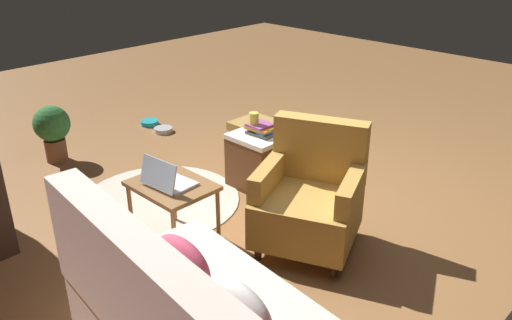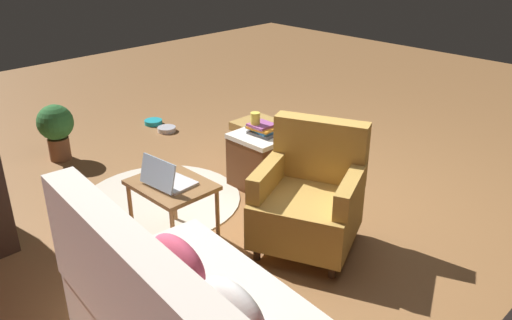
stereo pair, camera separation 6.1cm
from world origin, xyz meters
name	(u,v)px [view 2 (the right image)]	position (x,y,z in m)	size (l,w,h in m)	color
ground	(298,207)	(0.00, 0.00, 0.00)	(12.00, 12.00, 0.00)	olive
armchair	(310,198)	(-0.39, 0.34, 0.36)	(0.87, 0.88, 0.87)	#B78C3F
laptop_desk	(172,191)	(0.29, 1.01, 0.42)	(0.56, 0.44, 0.48)	olive
laptop	(166,179)	(0.29, 1.05, 0.53)	(0.34, 0.28, 0.21)	silver
wicker_hamper	(262,160)	(0.49, -0.08, 0.24)	(0.45, 0.45, 0.48)	brown
book_stack_hamper	(262,129)	(0.49, -0.08, 0.52)	(0.29, 0.21, 0.09)	#595960
yellow_mug	(255,118)	(0.52, -0.03, 0.62)	(0.08, 0.08, 0.10)	#E5D14C
tv_remote	(260,127)	(0.59, -0.16, 0.49)	(0.05, 0.16, 0.02)	#262628
ottoman	(258,127)	(0.94, -0.49, 0.31)	(0.40, 0.40, 0.36)	#AD8442
circular_rug	(161,199)	(0.89, 0.71, 0.01)	(1.32, 1.32, 0.01)	beige
pet_bowl_steel	(167,129)	(2.13, -0.26, 0.03)	(0.20, 0.20, 0.05)	silver
pet_bowl_teal	(153,122)	(2.42, -0.28, 0.03)	(0.20, 0.20, 0.05)	teal
potted_plant	(56,127)	(2.25, 0.91, 0.33)	(0.34, 0.34, 0.55)	brown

